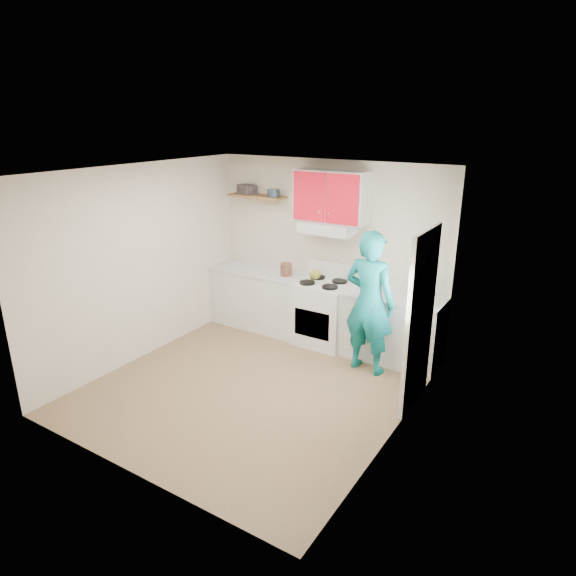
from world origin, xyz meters
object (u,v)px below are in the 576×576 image
Objects in this scene: tin at (273,193)px; person at (369,303)px; stove at (323,313)px; kettle at (315,274)px; crock at (286,270)px.

tin is 2.24m from person.
stove is 0.49× the size of person.
tin is 0.10× the size of person.
stove is 5.02× the size of tin.
tin reaches higher than person.
person reaches higher than kettle.
tin is (-0.94, 0.14, 1.63)m from stove.
crock is 1.58m from person.
tin reaches higher than crock.
kettle is 0.09× the size of person.
kettle is 1.19m from person.
kettle is (-0.19, 0.08, 0.53)m from stove.
kettle is at bearing 9.64° from crock.
person is at bearing -25.71° from stove.
tin is 1.09× the size of kettle.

